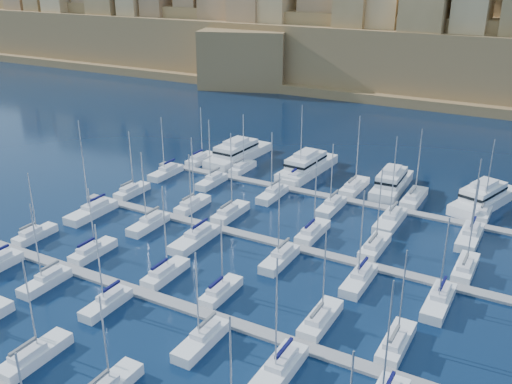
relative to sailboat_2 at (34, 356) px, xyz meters
The scene contains 44 objects.
ground 31.37m from the sailboat_2, 66.11° to the left, with size 600.00×600.00×0.00m, color black.
pontoon_mid_near 20.96m from the sailboat_2, 52.71° to the left, with size 84.00×2.00×0.40m, color slate.
pontoon_mid_far 40.71m from the sailboat_2, 71.82° to the left, with size 84.00×2.00×0.40m, color slate.
pontoon_far 61.99m from the sailboat_2, 78.18° to the left, with size 84.00×2.00×0.40m, color slate.
sailboat_2 is the anchor object (origin of this frame).
sailboat_12 32.45m from the sailboat_2, 138.85° to the left, with size 2.27×7.56×11.40m.
sailboat_13 24.83m from the sailboat_2, 119.32° to the left, with size 2.45×8.16×11.10m.
sailboat_14 21.79m from the sailboat_2, 85.90° to the left, with size 2.50×8.33×13.99m.
sailboat_15 24.09m from the sailboat_2, 62.80° to the left, with size 2.31×7.71×11.41m.
sailboat_16 33.38m from the sailboat_2, 41.14° to the left, with size 2.64×8.80×13.42m.
sailboat_17 40.94m from the sailboat_2, 32.25° to the left, with size 2.57×8.58×12.80m.
sailboat_19 16.46m from the sailboat_2, 133.94° to the left, with size 2.35×7.84×12.84m.
sailboat_20 11.90m from the sailboat_2, 91.48° to the left, with size 2.33×7.76×12.41m.
sailboat_21 18.67m from the sailboat_2, 37.87° to the left, with size 2.59×8.65×12.71m.
sailboat_22 27.23m from the sailboat_2, 23.61° to the left, with size 2.93×9.77×15.06m.
sailboat_24 49.43m from the sailboat_2, 118.06° to the left, with size 2.43×8.11×12.77m.
sailboat_25 44.70m from the sailboat_2, 101.86° to the left, with size 2.51×8.35×13.57m.
sailboat_26 44.11m from the sailboat_2, 91.77° to the left, with size 2.72×9.05×15.34m.
sailboat_27 46.27m from the sailboat_2, 71.87° to the left, with size 2.65×8.83×13.73m.
sailboat_28 50.53m from the sailboat_2, 60.54° to the left, with size 2.67×8.88×13.56m.
sailboat_29 58.28m from the sailboat_2, 48.84° to the left, with size 2.59×8.62×14.39m.
sailboat_30 39.85m from the sailboat_2, 125.11° to the left, with size 3.12×10.39×17.69m.
sailboat_31 35.23m from the sailboat_2, 108.10° to the left, with size 2.58×8.59×13.78m.
sailboat_32 32.62m from the sailboat_2, 91.60° to the left, with size 3.11×10.37×15.28m.
sailboat_33 36.13m from the sailboat_2, 67.56° to the left, with size 2.63×8.77×14.70m.
sailboat_34 42.35m from the sailboat_2, 51.93° to the left, with size 2.67×8.89×14.48m.
sailboat_35 49.66m from the sailboat_2, 41.84° to the left, with size 2.80×9.33×13.15m.
sailboat_36 69.71m from the sailboat_2, 108.80° to the left, with size 2.66×8.86×12.67m.
sailboat_37 66.53m from the sailboat_2, 99.90° to the left, with size 2.38×7.94×12.58m.
sailboat_38 66.62m from the sailboat_2, 88.82° to the left, with size 3.03×10.11×15.84m.
sailboat_39 67.77m from the sailboat_2, 78.62° to the left, with size 2.93×9.78×15.16m.
sailboat_40 71.04m from the sailboat_2, 69.35° to the left, with size 2.95×9.85×14.19m.
sailboat_41 75.76m from the sailboat_2, 60.45° to the left, with size 2.61×8.69×14.23m.
sailboat_42 60.24m from the sailboat_2, 113.42° to the left, with size 2.70×9.01×13.02m.
sailboat_43 57.01m from the sailboat_2, 102.87° to the left, with size 2.52×8.41×13.83m.
sailboat_44 55.42m from the sailboat_2, 88.84° to the left, with size 2.62×8.74×13.27m.
sailboat_45 56.84m from the sailboat_2, 76.73° to the left, with size 2.68×8.92×12.87m.
sailboat_46 59.67m from the sailboat_2, 66.13° to the left, with size 3.14×10.46×16.04m.
sailboat_47 66.13m from the sailboat_2, 55.86° to the left, with size 3.03×10.11×14.33m.
motor_yacht_a 73.34m from the sailboat_2, 102.75° to the left, with size 6.88×19.75×5.25m.
motor_yacht_b 71.10m from the sailboat_2, 89.13° to the left, with size 6.58×18.83×5.25m.
motor_yacht_c 72.61m from the sailboat_2, 74.24° to the left, with size 5.39×16.19×5.25m.
motor_yacht_d 79.59m from the sailboat_2, 62.59° to the left, with size 10.30×18.40×5.25m.
fortified_city 184.89m from the sailboat_2, 86.11° to the left, with size 460.00×108.95×59.52m.
Camera 1 is at (34.24, -62.22, 41.37)m, focal length 40.00 mm.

